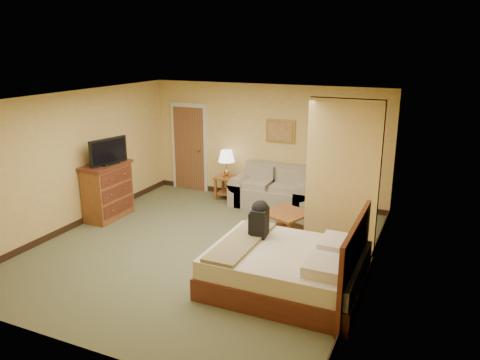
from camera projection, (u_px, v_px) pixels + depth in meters
The scene contains 17 objects.
floor at pixel (203, 249), 8.12m from camera, with size 6.00×6.00×0.00m, color brown.
ceiling at pixel (199, 98), 7.39m from camera, with size 6.00×6.00×0.00m, color white.
back_wall at pixel (266, 143), 10.39m from camera, with size 5.50×0.02×2.60m, color tan.
left_wall at pixel (73, 161), 8.84m from camera, with size 0.02×6.00×2.60m, color tan.
right_wall at pixel (370, 199), 6.68m from camera, with size 0.02×6.00×2.60m, color tan.
partition at pixel (342, 178), 7.73m from camera, with size 1.20×0.15×2.60m, color tan.
door at pixel (189, 148), 11.20m from camera, with size 0.94×0.16×2.10m.
baseboard at pixel (265, 196), 10.73m from camera, with size 5.50×0.02×0.12m, color black.
loveseat at pixel (273, 194), 10.16m from camera, with size 1.79×0.83×0.91m.
side_table at pixel (227, 184), 10.67m from camera, with size 0.48×0.48×0.53m.
table_lamp at pixel (227, 157), 10.49m from camera, with size 0.37×0.37×0.61m.
coffee_table at pixel (286, 219), 8.56m from camera, with size 0.96×0.96×0.48m.
wall_picture at pixel (280, 131), 10.15m from camera, with size 0.66×0.04×0.51m.
dresser at pixel (108, 191), 9.43m from camera, with size 0.56×1.07×1.14m.
tv at pixel (108, 152), 9.16m from camera, with size 0.29×0.84×0.52m.
bed at pixel (290, 269), 6.71m from camera, with size 2.19×1.86×1.20m.
backpack at pixel (260, 217), 7.10m from camera, with size 0.26×0.36×0.57m.
Camera 1 is at (3.64, -6.55, 3.43)m, focal length 35.00 mm.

